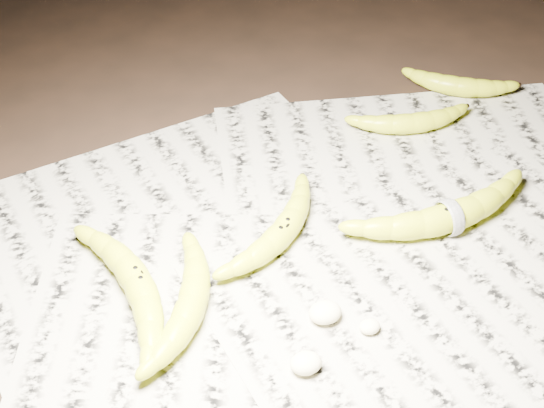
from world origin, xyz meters
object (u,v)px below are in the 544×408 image
object	(u,v)px
banana_taped	(449,215)
banana_upper_b	(459,84)
banana_center	(283,230)
banana_upper_a	(412,121)
banana_left_a	(137,281)
banana_left_b	(191,301)

from	to	relation	value
banana_taped	banana_upper_b	size ratio (longest dim) A/B	1.55
banana_upper_b	banana_center	bearing A→B (deg)	-115.66
banana_center	banana_upper_b	distance (m)	0.45
banana_taped	banana_upper_a	size ratio (longest dim) A/B	1.48
banana_left_a	banana_left_b	size ratio (longest dim) A/B	1.15
banana_left_b	banana_upper_a	distance (m)	0.47
banana_left_a	banana_left_b	xyz separation A→B (m)	(0.05, -0.05, -0.00)
banana_upper_a	banana_upper_b	size ratio (longest dim) A/B	1.05
banana_left_a	banana_left_b	bearing A→B (deg)	-142.46
banana_upper_a	banana_upper_b	world-z (taller)	same
banana_center	banana_taped	xyz separation A→B (m)	(0.21, -0.04, 0.00)
banana_left_b	banana_center	bearing A→B (deg)	-32.36
banana_left_a	banana_center	world-z (taller)	banana_left_a
banana_taped	banana_left_b	bearing A→B (deg)	-178.89
banana_left_a	banana_left_b	distance (m)	0.07
banana_left_a	banana_upper_a	bearing A→B (deg)	-76.26
banana_upper_b	banana_taped	bearing A→B (deg)	-88.11
banana_left_b	banana_taped	distance (m)	0.35
banana_left_b	banana_upper_b	xyz separation A→B (m)	(0.52, 0.32, -0.00)
banana_left_a	banana_upper_b	distance (m)	0.63
banana_left_a	banana_taped	distance (m)	0.41
banana_upper_a	banana_taped	bearing A→B (deg)	-94.84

